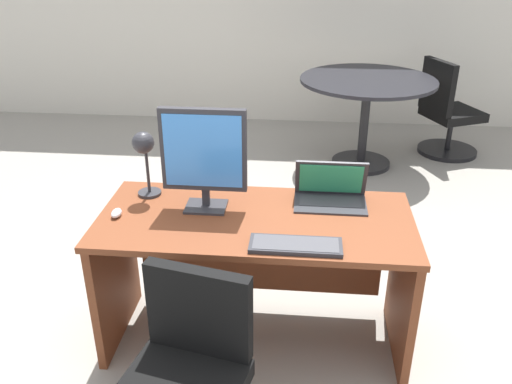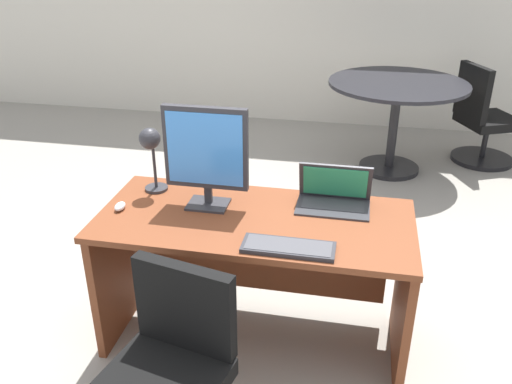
{
  "view_description": "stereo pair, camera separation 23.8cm",
  "coord_description": "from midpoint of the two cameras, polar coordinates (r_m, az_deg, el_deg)",
  "views": [
    {
      "loc": [
        0.22,
        -2.25,
        1.98
      ],
      "look_at": [
        0.0,
        0.03,
        0.86
      ],
      "focal_mm": 37.85,
      "sensor_mm": 36.0,
      "label": 1
    },
    {
      "loc": [
        0.45,
        -2.21,
        1.98
      ],
      "look_at": [
        0.0,
        0.03,
        0.86
      ],
      "focal_mm": 37.85,
      "sensor_mm": 36.0,
      "label": 2
    }
  ],
  "objects": [
    {
      "name": "monitor",
      "position": [
        2.57,
        -2.69,
        4.2
      ],
      "size": [
        0.41,
        0.16,
        0.51
      ],
      "color": "#2D2D33",
      "rests_on": "desk"
    },
    {
      "name": "desk",
      "position": [
        2.74,
        2.57,
        -6.55
      ],
      "size": [
        1.51,
        0.69,
        0.74
      ],
      "color": "brown",
      "rests_on": "ground"
    },
    {
      "name": "meeting_chair_near",
      "position": [
        5.43,
        23.96,
        6.51
      ],
      "size": [
        0.62,
        0.61,
        0.91
      ],
      "color": "black",
      "rests_on": "ground"
    },
    {
      "name": "meeting_table",
      "position": [
        4.89,
        15.95,
        8.86
      ],
      "size": [
        1.18,
        1.18,
        0.81
      ],
      "color": "black",
      "rests_on": "ground"
    },
    {
      "name": "ground",
      "position": [
        4.24,
        5.51,
        -1.89
      ],
      "size": [
        12.0,
        12.0,
        0.0
      ],
      "primitive_type": "plane",
      "color": "gray"
    },
    {
      "name": "mouse",
      "position": [
        2.69,
        -11.76,
        -1.56
      ],
      "size": [
        0.05,
        0.08,
        0.04
      ],
      "color": "silver",
      "rests_on": "desk"
    },
    {
      "name": "desk_lamp",
      "position": [
        2.76,
        -8.65,
        4.72
      ],
      "size": [
        0.12,
        0.14,
        0.35
      ],
      "color": "#2D2D33",
      "rests_on": "desk"
    },
    {
      "name": "laptop",
      "position": [
        2.72,
        10.76,
        -0.11
      ],
      "size": [
        0.36,
        0.23,
        0.21
      ],
      "color": "#2D2D33",
      "rests_on": "desk"
    },
    {
      "name": "keyboard",
      "position": [
        2.34,
        6.37,
        -5.9
      ],
      "size": [
        0.4,
        0.14,
        0.02
      ],
      "color": "#2D2D33",
      "rests_on": "desk"
    }
  ]
}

